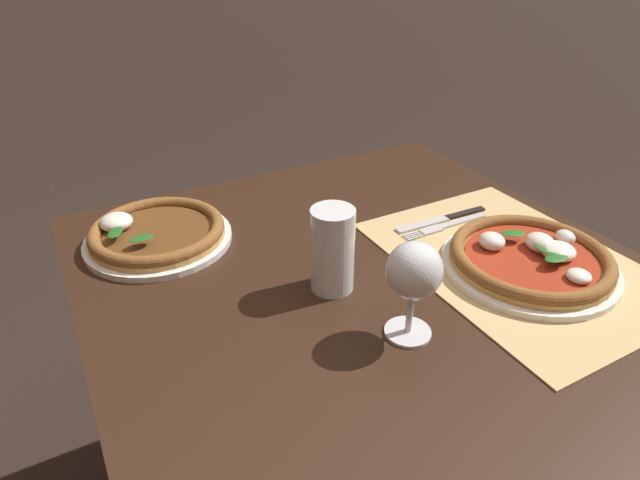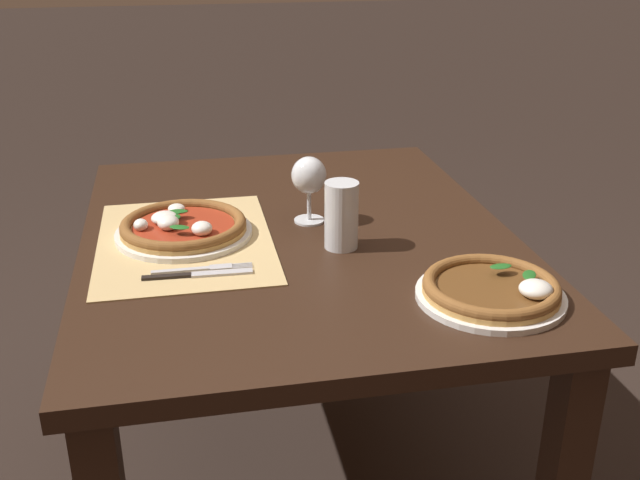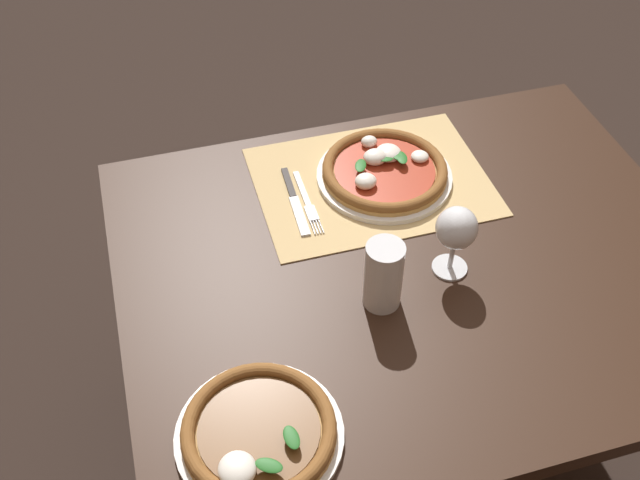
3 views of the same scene
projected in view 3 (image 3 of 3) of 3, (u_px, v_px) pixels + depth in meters
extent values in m
plane|color=black|center=(391.00, 446.00, 2.02)|extent=(24.00, 24.00, 0.00)
cube|color=black|center=(416.00, 267.00, 1.50)|extent=(1.18, 0.94, 0.04)
cube|color=black|center=(524.00, 213.00, 2.14)|extent=(0.07, 0.07, 0.70)
cube|color=black|center=(155.00, 291.00, 1.94)|extent=(0.07, 0.07, 0.70)
cube|color=tan|center=(372.00, 181.00, 1.65)|extent=(0.51, 0.37, 0.00)
cylinder|color=silver|center=(384.00, 176.00, 1.65)|extent=(0.30, 0.30, 0.01)
cylinder|color=tan|center=(385.00, 172.00, 1.64)|extent=(0.28, 0.28, 0.01)
torus|color=brown|center=(385.00, 169.00, 1.64)|extent=(0.28, 0.28, 0.02)
cylinder|color=maroon|center=(385.00, 170.00, 1.64)|extent=(0.22, 0.22, 0.00)
ellipsoid|color=silver|center=(369.00, 142.00, 1.69)|extent=(0.04, 0.03, 0.03)
ellipsoid|color=silver|center=(375.00, 157.00, 1.65)|extent=(0.05, 0.05, 0.03)
ellipsoid|color=silver|center=(420.00, 156.00, 1.66)|extent=(0.04, 0.04, 0.02)
ellipsoid|color=silver|center=(366.00, 181.00, 1.59)|extent=(0.05, 0.04, 0.03)
ellipsoid|color=silver|center=(388.00, 153.00, 1.66)|extent=(0.06, 0.06, 0.03)
ellipsoid|color=#1E5B1E|center=(398.00, 156.00, 1.64)|extent=(0.04, 0.05, 0.00)
ellipsoid|color=#1E5B1E|center=(361.00, 165.00, 1.62)|extent=(0.04, 0.05, 0.00)
ellipsoid|color=#1E5B1E|center=(402.00, 157.00, 1.64)|extent=(0.03, 0.05, 0.00)
ellipsoid|color=#1E5B1E|center=(383.00, 158.00, 1.64)|extent=(0.05, 0.04, 0.00)
cylinder|color=silver|center=(259.00, 436.00, 1.21)|extent=(0.28, 0.28, 0.01)
cylinder|color=tan|center=(259.00, 432.00, 1.20)|extent=(0.25, 0.25, 0.01)
torus|color=brown|center=(259.00, 429.00, 1.20)|extent=(0.25, 0.25, 0.02)
cylinder|color=brown|center=(259.00, 430.00, 1.20)|extent=(0.20, 0.20, 0.00)
ellipsoid|color=silver|center=(237.00, 469.00, 1.14)|extent=(0.06, 0.06, 0.03)
ellipsoid|color=#1E5B1E|center=(269.00, 465.00, 1.14)|extent=(0.05, 0.04, 0.00)
ellipsoid|color=#1E5B1E|center=(291.00, 437.00, 1.17)|extent=(0.03, 0.05, 0.00)
cylinder|color=silver|center=(449.00, 267.00, 1.47)|extent=(0.07, 0.07, 0.00)
cylinder|color=silver|center=(452.00, 255.00, 1.45)|extent=(0.01, 0.01, 0.06)
ellipsoid|color=silver|center=(457.00, 228.00, 1.39)|extent=(0.08, 0.08, 0.08)
ellipsoid|color=#C17019|center=(456.00, 232.00, 1.40)|extent=(0.07, 0.07, 0.05)
cylinder|color=silver|center=(383.00, 275.00, 1.36)|extent=(0.07, 0.07, 0.15)
cylinder|color=black|center=(383.00, 280.00, 1.37)|extent=(0.07, 0.07, 0.12)
cylinder|color=silver|center=(385.00, 256.00, 1.33)|extent=(0.07, 0.07, 0.02)
cube|color=#B7B7BC|center=(302.00, 189.00, 1.63)|extent=(0.01, 0.12, 0.00)
cube|color=#B7B7BC|center=(312.00, 213.00, 1.57)|extent=(0.02, 0.05, 0.00)
cylinder|color=#B7B7BC|center=(313.00, 228.00, 1.54)|extent=(0.00, 0.04, 0.00)
cylinder|color=#B7B7BC|center=(316.00, 227.00, 1.54)|extent=(0.00, 0.04, 0.00)
cylinder|color=#B7B7BC|center=(318.00, 227.00, 1.55)|extent=(0.00, 0.04, 0.00)
cylinder|color=#B7B7BC|center=(321.00, 226.00, 1.55)|extent=(0.00, 0.04, 0.00)
cube|color=black|center=(289.00, 183.00, 1.64)|extent=(0.02, 0.10, 0.01)
cube|color=#B7B7BC|center=(300.00, 216.00, 1.57)|extent=(0.02, 0.12, 0.00)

